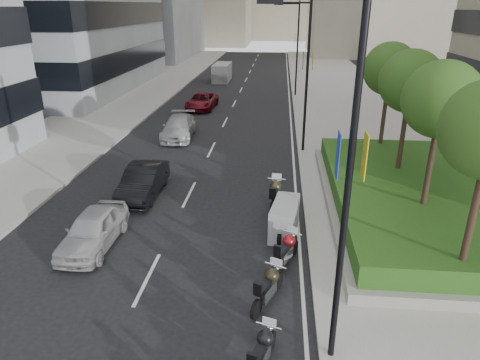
# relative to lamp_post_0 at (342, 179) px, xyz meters

# --- Properties ---
(sidewalk_right) EXTENTS (10.00, 100.00, 0.15)m
(sidewalk_right) POSITION_rel_lamp_post_0_xyz_m (4.86, 29.00, -4.99)
(sidewalk_right) COLOR #9E9B93
(sidewalk_right) RESTS_ON ground
(sidewalk_left) EXTENTS (8.00, 100.00, 0.15)m
(sidewalk_left) POSITION_rel_lamp_post_0_xyz_m (-16.14, 29.00, -4.99)
(sidewalk_left) COLOR #9E9B93
(sidewalk_left) RESTS_ON ground
(lane_edge) EXTENTS (0.12, 100.00, 0.01)m
(lane_edge) POSITION_rel_lamp_post_0_xyz_m (-0.44, 29.00, -5.06)
(lane_edge) COLOR silver
(lane_edge) RESTS_ON ground
(lane_centre) EXTENTS (0.12, 100.00, 0.01)m
(lane_centre) POSITION_rel_lamp_post_0_xyz_m (-5.64, 29.00, -5.06)
(lane_centre) COLOR silver
(lane_centre) RESTS_ON ground
(planter) EXTENTS (10.00, 14.00, 0.40)m
(planter) POSITION_rel_lamp_post_0_xyz_m (5.86, 9.00, -4.72)
(planter) COLOR gray
(planter) RESTS_ON sidewalk_right
(hedge) EXTENTS (9.40, 13.40, 0.80)m
(hedge) POSITION_rel_lamp_post_0_xyz_m (5.86, 9.00, -4.12)
(hedge) COLOR #1A4112
(hedge) RESTS_ON planter
(tree_1) EXTENTS (2.80, 2.80, 6.30)m
(tree_1) POSITION_rel_lamp_post_0_xyz_m (4.36, 7.00, 0.36)
(tree_1) COLOR #332319
(tree_1) RESTS_ON planter
(tree_2) EXTENTS (2.80, 2.80, 6.30)m
(tree_2) POSITION_rel_lamp_post_0_xyz_m (4.36, 11.00, 0.36)
(tree_2) COLOR #332319
(tree_2) RESTS_ON planter
(tree_3) EXTENTS (2.80, 2.80, 6.30)m
(tree_3) POSITION_rel_lamp_post_0_xyz_m (4.36, 15.00, 0.36)
(tree_3) COLOR #332319
(tree_3) RESTS_ON planter
(lamp_post_0) EXTENTS (2.34, 0.45, 9.00)m
(lamp_post_0) POSITION_rel_lamp_post_0_xyz_m (0.00, 0.00, 0.00)
(lamp_post_0) COLOR black
(lamp_post_0) RESTS_ON ground
(lamp_post_1) EXTENTS (2.34, 0.45, 9.00)m
(lamp_post_1) POSITION_rel_lamp_post_0_xyz_m (0.00, 17.00, 0.00)
(lamp_post_1) COLOR black
(lamp_post_1) RESTS_ON ground
(lamp_post_2) EXTENTS (2.34, 0.45, 9.00)m
(lamp_post_2) POSITION_rel_lamp_post_0_xyz_m (0.00, 35.00, 0.00)
(lamp_post_2) COLOR black
(lamp_post_2) RESTS_ON ground
(motorcycle_2) EXTENTS (0.85, 1.96, 1.01)m
(motorcycle_2) POSITION_rel_lamp_post_0_xyz_m (-1.62, -0.50, -4.53)
(motorcycle_2) COLOR black
(motorcycle_2) RESTS_ON ground
(motorcycle_3) EXTENTS (1.04, 2.03, 1.08)m
(motorcycle_3) POSITION_rel_lamp_post_0_xyz_m (-1.54, 2.14, -4.49)
(motorcycle_3) COLOR black
(motorcycle_3) RESTS_ON ground
(motorcycle_4) EXTENTS (1.05, 2.05, 1.09)m
(motorcycle_4) POSITION_rel_lamp_post_0_xyz_m (-0.99, 4.26, -4.48)
(motorcycle_4) COLOR black
(motorcycle_4) RESTS_ON ground
(motorcycle_5) EXTENTS (1.25, 2.36, 1.36)m
(motorcycle_5) POSITION_rel_lamp_post_0_xyz_m (-1.05, 6.51, -4.39)
(motorcycle_5) COLOR black
(motorcycle_5) RESTS_ON ground
(motorcycle_6) EXTENTS (0.82, 2.46, 1.23)m
(motorcycle_6) POSITION_rel_lamp_post_0_xyz_m (-1.47, 8.86, -4.41)
(motorcycle_6) COLOR black
(motorcycle_6) RESTS_ON ground
(car_a) EXTENTS (1.70, 4.12, 1.40)m
(car_a) POSITION_rel_lamp_post_0_xyz_m (-8.26, 4.91, -4.37)
(car_a) COLOR #B2B2B4
(car_a) RESTS_ON ground
(car_b) EXTENTS (1.59, 4.45, 1.46)m
(car_b) POSITION_rel_lamp_post_0_xyz_m (-7.80, 9.70, -4.33)
(car_b) COLOR black
(car_b) RESTS_ON ground
(car_c) EXTENTS (2.36, 5.11, 1.45)m
(car_c) POSITION_rel_lamp_post_0_xyz_m (-8.31, 19.56, -4.34)
(car_c) COLOR #B1B2B3
(car_c) RESTS_ON ground
(car_d) EXTENTS (2.48, 5.01, 1.37)m
(car_d) POSITION_rel_lamp_post_0_xyz_m (-8.29, 28.55, -4.38)
(car_d) COLOR maroon
(car_d) RESTS_ON ground
(delivery_van) EXTENTS (1.87, 4.90, 2.06)m
(delivery_van) POSITION_rel_lamp_post_0_xyz_m (-8.47, 43.49, -4.10)
(delivery_van) COLOR #AEAEB0
(delivery_van) RESTS_ON ground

